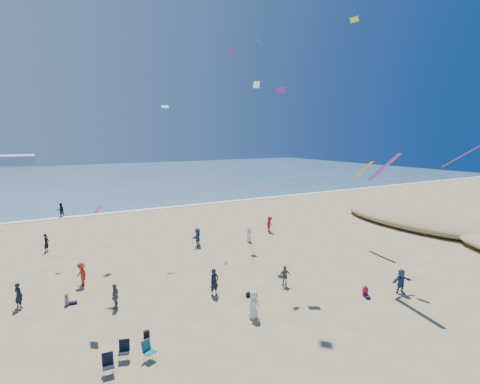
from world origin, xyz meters
TOP-DOWN VIEW (x-y plane):
  - ocean at (0.00, 95.00)m, footprint 220.00×100.00m
  - surf_line at (0.00, 45.00)m, footprint 220.00×1.20m
  - standing_flyers at (2.81, 16.53)m, footprint 26.21×55.09m
  - seated_group at (0.79, 3.20)m, footprint 19.15×21.95m
  - chair_cluster at (-4.92, 6.97)m, footprint 2.72×1.51m
  - black_backpack at (-3.40, 9.05)m, footprint 0.30×0.22m
  - navy_bag at (4.23, 10.74)m, footprint 0.28×0.18m
  - kites_aloft at (8.66, 14.33)m, footprint 39.55×38.47m

SIDE VIEW (x-z plane):
  - ocean at x=0.00m, z-range 0.00..0.06m
  - surf_line at x=0.00m, z-range 0.00..0.08m
  - navy_bag at x=4.23m, z-range 0.00..0.34m
  - black_backpack at x=-3.40m, z-range 0.00..0.38m
  - seated_group at x=0.79m, z-range 0.00..0.84m
  - chair_cluster at x=-4.92m, z-range 0.00..1.00m
  - standing_flyers at x=2.81m, z-range -0.08..1.87m
  - kites_aloft at x=8.66m, z-range 0.82..29.55m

